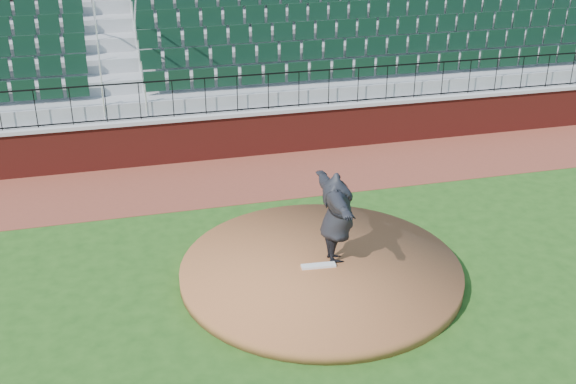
% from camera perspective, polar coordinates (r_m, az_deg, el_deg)
% --- Properties ---
extents(ground, '(90.00, 90.00, 0.00)m').
position_cam_1_polar(ground, '(13.70, 1.60, -7.50)').
color(ground, '#214A15').
rests_on(ground, ground).
extents(warning_track, '(34.00, 3.20, 0.01)m').
position_cam_1_polar(warning_track, '(18.35, -3.07, 1.25)').
color(warning_track, brown).
rests_on(warning_track, ground).
extents(field_wall, '(34.00, 0.35, 1.20)m').
position_cam_1_polar(field_wall, '(19.59, -4.07, 4.65)').
color(field_wall, maroon).
rests_on(field_wall, ground).
extents(wall_cap, '(34.00, 0.45, 0.10)m').
position_cam_1_polar(wall_cap, '(19.38, -4.13, 6.45)').
color(wall_cap, '#B7B7B7').
rests_on(wall_cap, field_wall).
extents(wall_railing, '(34.00, 0.05, 1.00)m').
position_cam_1_polar(wall_railing, '(19.22, -4.18, 8.01)').
color(wall_railing, black).
rests_on(wall_railing, wall_cap).
extents(seating_stands, '(34.00, 5.10, 4.60)m').
position_cam_1_polar(seating_stands, '(21.68, -5.60, 11.26)').
color(seating_stands, gray).
rests_on(seating_stands, ground).
extents(concourse_wall, '(34.00, 0.50, 5.50)m').
position_cam_1_polar(concourse_wall, '(24.30, -6.76, 13.75)').
color(concourse_wall, maroon).
rests_on(concourse_wall, ground).
extents(pitchers_mound, '(5.55, 5.55, 0.25)m').
position_cam_1_polar(pitchers_mound, '(13.88, 2.69, -6.44)').
color(pitchers_mound, brown).
rests_on(pitchers_mound, ground).
extents(pitching_rubber, '(0.69, 0.22, 0.05)m').
position_cam_1_polar(pitching_rubber, '(13.75, 2.51, -6.04)').
color(pitching_rubber, silver).
rests_on(pitching_rubber, pitchers_mound).
extents(pitcher, '(0.77, 2.37, 1.90)m').
position_cam_1_polar(pitcher, '(13.56, 4.03, -2.09)').
color(pitcher, black).
rests_on(pitcher, pitchers_mound).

